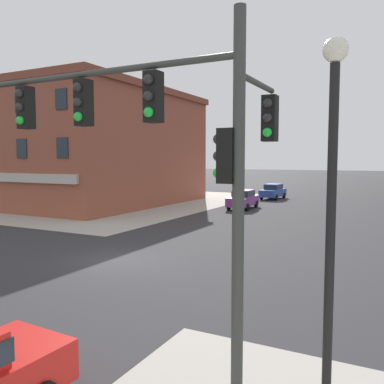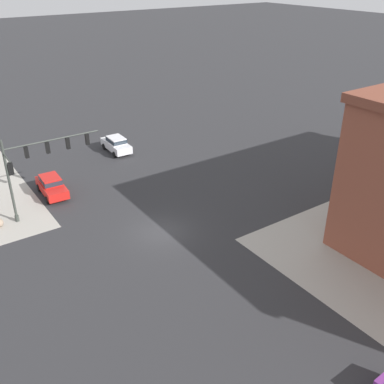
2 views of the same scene
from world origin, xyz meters
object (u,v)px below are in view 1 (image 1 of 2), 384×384
Objects in this scene: street_lamp_corner_near at (331,202)px; car_main_northbound_far at (273,191)px; car_cross_eastbound at (243,198)px; traffic_signal_main at (146,149)px.

car_main_northbound_far is (-11.83, 38.11, -2.86)m from street_lamp_corner_near.
street_lamp_corner_near is 40.00m from car_main_northbound_far.
car_cross_eastbound is at bearing 112.61° from street_lamp_corner_near.
street_lamp_corner_near reaches higher than car_cross_eastbound.
street_lamp_corner_near is at bearing -3.18° from traffic_signal_main.
car_main_northbound_far is at bearing 102.62° from traffic_signal_main.
traffic_signal_main is 1.70× the size of car_main_northbound_far.
traffic_signal_main is 29.32m from car_cross_eastbound.
car_cross_eastbound is (0.15, -10.05, 0.00)m from car_main_northbound_far.
traffic_signal_main is at bearing 176.82° from street_lamp_corner_near.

